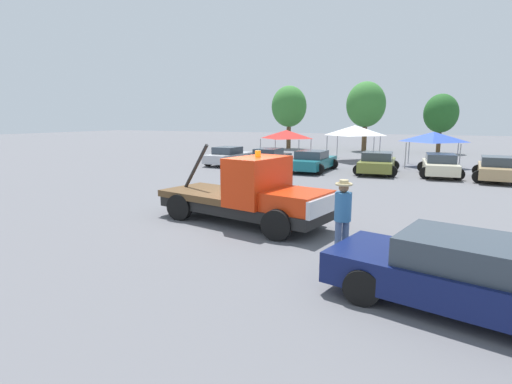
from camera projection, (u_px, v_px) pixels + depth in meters
ground_plane at (242, 222)px, 13.14m from camera, size 160.00×160.00×0.00m
tow_truck at (251, 196)px, 12.76m from camera, size 6.19×3.17×2.51m
foreground_car at (482, 279)px, 6.85m from camera, size 5.66×3.12×1.34m
person_near_truck at (343, 212)px, 9.74m from camera, size 0.42×0.42×1.91m
parked_car_silver at (229, 156)px, 29.22m from camera, size 2.59×4.50×1.34m
parked_car_charcoal at (269, 158)px, 27.72m from camera, size 2.50×4.95×1.34m
parked_car_teal at (312, 161)px, 25.80m from camera, size 2.60×4.77×1.34m
parked_car_olive at (377, 163)px, 24.76m from camera, size 2.69×4.69×1.34m
parked_car_cream at (440, 165)px, 23.57m from camera, size 2.59×4.69×1.34m
parked_car_tan at (497, 169)px, 21.86m from camera, size 2.56×4.61×1.34m
canopy_tent_red at (286, 134)px, 32.59m from camera, size 3.30×3.30×2.45m
canopy_tent_white at (355, 130)px, 31.70m from camera, size 3.61×3.61×2.84m
canopy_tent_blue at (434, 137)px, 27.69m from camera, size 3.38×3.38×2.46m
tree_left at (441, 114)px, 38.65m from camera, size 3.21×3.21×5.73m
tree_center at (366, 105)px, 41.19m from camera, size 3.98×3.98×7.11m
tree_right at (289, 107)px, 44.59m from camera, size 3.90×3.90×6.96m
traffic_cone at (298, 192)px, 17.25m from camera, size 0.40×0.40×0.55m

